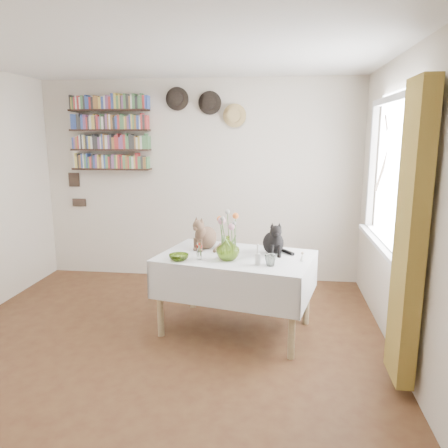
# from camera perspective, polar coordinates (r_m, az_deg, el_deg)

# --- Properties ---
(room) EXTENTS (4.08, 4.58, 2.58)m
(room) POSITION_cam_1_polar(r_m,az_deg,el_deg) (3.36, -10.23, 1.46)
(room) COLOR brown
(room) RESTS_ON ground
(window) EXTENTS (0.12, 1.52, 1.32)m
(window) POSITION_cam_1_polar(r_m,az_deg,el_deg) (4.09, 20.86, 4.76)
(window) COLOR white
(window) RESTS_ON room
(curtain) EXTENTS (0.12, 0.38, 2.10)m
(curtain) POSITION_cam_1_polar(r_m,az_deg,el_deg) (3.24, 23.15, -1.51)
(curtain) COLOR brown
(curtain) RESTS_ON room
(dining_table) EXTENTS (1.54, 1.17, 0.74)m
(dining_table) POSITION_cam_1_polar(r_m,az_deg,el_deg) (4.09, 1.57, -6.55)
(dining_table) COLOR white
(dining_table) RESTS_ON room
(tabby_cat) EXTENTS (0.33, 0.35, 0.33)m
(tabby_cat) POSITION_cam_1_polar(r_m,az_deg,el_deg) (4.25, -2.29, -1.00)
(tabby_cat) COLOR brown
(tabby_cat) RESTS_ON dining_table
(black_cat) EXTENTS (0.26, 0.31, 0.32)m
(black_cat) POSITION_cam_1_polar(r_m,az_deg,el_deg) (4.08, 6.47, -1.67)
(black_cat) COLOR black
(black_cat) RESTS_ON dining_table
(flower_vase) EXTENTS (0.22, 0.22, 0.22)m
(flower_vase) POSITION_cam_1_polar(r_m,az_deg,el_deg) (3.87, 0.51, -3.15)
(flower_vase) COLOR #96BB40
(flower_vase) RESTS_ON dining_table
(green_bowl) EXTENTS (0.20, 0.20, 0.05)m
(green_bowl) POSITION_cam_1_polar(r_m,az_deg,el_deg) (3.89, -5.92, -4.36)
(green_bowl) COLOR #96BB40
(green_bowl) RESTS_ON dining_table
(drinking_glass) EXTENTS (0.14, 0.14, 0.10)m
(drinking_glass) POSITION_cam_1_polar(r_m,az_deg,el_deg) (3.74, 6.10, -4.71)
(drinking_glass) COLOR white
(drinking_glass) RESTS_ON dining_table
(candlestick) EXTENTS (0.05, 0.05, 0.18)m
(candlestick) POSITION_cam_1_polar(r_m,az_deg,el_deg) (3.75, 4.42, -4.44)
(candlestick) COLOR white
(candlestick) RESTS_ON dining_table
(berry_jar) EXTENTS (0.05, 0.05, 0.18)m
(berry_jar) POSITION_cam_1_polar(r_m,az_deg,el_deg) (3.89, -3.27, -3.52)
(berry_jar) COLOR white
(berry_jar) RESTS_ON dining_table
(porcelain_figurine) EXTENTS (0.05, 0.05, 0.09)m
(porcelain_figurine) POSITION_cam_1_polar(r_m,az_deg,el_deg) (3.91, 10.19, -4.27)
(porcelain_figurine) COLOR white
(porcelain_figurine) RESTS_ON dining_table
(flower_bouquet) EXTENTS (0.17, 0.13, 0.39)m
(flower_bouquet) POSITION_cam_1_polar(r_m,az_deg,el_deg) (3.82, 0.54, 0.23)
(flower_bouquet) COLOR #4C7233
(flower_bouquet) RESTS_ON flower_vase
(bookshelf_unit) EXTENTS (1.00, 0.16, 0.91)m
(bookshelf_unit) POSITION_cam_1_polar(r_m,az_deg,el_deg) (5.71, -14.65, 11.40)
(bookshelf_unit) COLOR black
(bookshelf_unit) RESTS_ON room
(wall_hats) EXTENTS (0.98, 0.09, 0.48)m
(wall_hats) POSITION_cam_1_polar(r_m,az_deg,el_deg) (5.42, -2.26, 15.19)
(wall_hats) COLOR black
(wall_hats) RESTS_ON room
(wall_art_plaques) EXTENTS (0.21, 0.02, 0.44)m
(wall_art_plaques) POSITION_cam_1_polar(r_m,az_deg,el_deg) (6.04, -18.74, 4.32)
(wall_art_plaques) COLOR #38281E
(wall_art_plaques) RESTS_ON room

